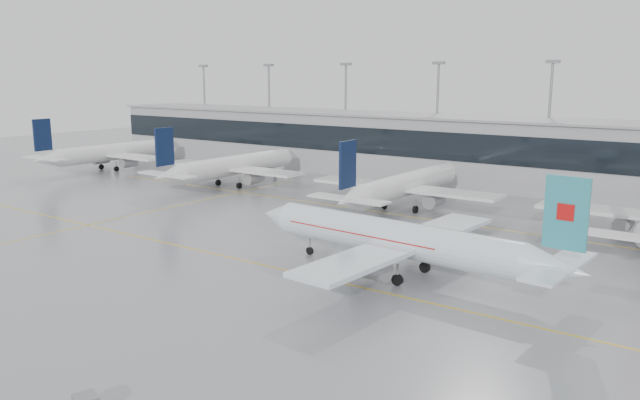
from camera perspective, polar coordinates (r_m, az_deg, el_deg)
The scene contains 12 objects.
ground at distance 67.83m, azimuth -5.93°, elevation -5.77°, with size 320.00×320.00×0.00m, color gray.
taxi_line_main at distance 67.82m, azimuth -5.93°, elevation -5.77°, with size 120.00×0.25×0.01m, color gold.
taxi_line_north at distance 91.69m, azimuth 6.55°, elevation -1.26°, with size 120.00×0.25×0.01m, color gold.
taxi_line_cross at distance 98.82m, azimuth -13.27°, elevation -0.58°, with size 0.25×60.00×0.01m, color gold.
terminal at distance 119.37m, azimuth 14.12°, elevation 4.31°, with size 180.00×15.00×12.00m, color #939396.
terminal_glass at distance 112.25m, azimuth 12.73°, elevation 4.72°, with size 180.00×0.20×5.00m, color black.
terminal_roof at distance 118.81m, azimuth 14.26°, elevation 7.27°, with size 182.00×16.00×0.40m, color gray.
light_masts at distance 124.35m, azimuth 15.31°, elevation 7.92°, with size 156.40×1.00×22.60m.
air_canada_jet at distance 62.72m, azimuth 7.49°, elevation -3.66°, with size 37.36×30.18×11.82m.
parked_jet_a at distance 140.72m, azimuth -18.44°, elevation 4.15°, with size 29.64×36.96×11.72m.
parked_jet_b at distance 114.50m, azimuth -7.99°, elevation 3.10°, with size 29.64×36.96×11.72m.
parked_jet_c at distance 94.16m, azimuth 7.69°, elevation 1.34°, with size 29.64×36.96×11.72m.
Camera 1 is at (43.12, -48.45, 19.85)m, focal length 35.00 mm.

